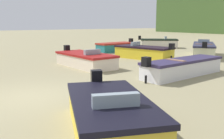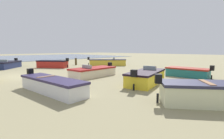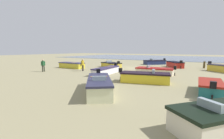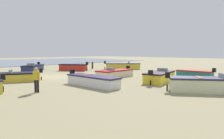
% 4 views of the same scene
% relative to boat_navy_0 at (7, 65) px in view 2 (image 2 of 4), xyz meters
% --- Properties ---
extents(ground_plane, '(160.00, 160.00, 0.00)m').
position_rel_boat_navy_0_xyz_m(ground_plane, '(0.98, 7.91, -0.43)').
color(ground_plane, gray).
extents(boat_navy_0, '(4.06, 4.18, 1.16)m').
position_rel_boat_navy_0_xyz_m(boat_navy_0, '(0.00, 0.00, 0.00)').
color(boat_navy_0, navy).
rests_on(boat_navy_0, ground).
extents(boat_red_3, '(3.27, 3.96, 1.26)m').
position_rel_boat_navy_0_xyz_m(boat_red_3, '(-4.26, 3.44, 0.04)').
color(boat_red_3, red).
rests_on(boat_red_3, ground).
extents(boat_yellow_4, '(4.76, 4.55, 1.25)m').
position_rel_boat_navy_0_xyz_m(boat_yellow_4, '(-11.04, 6.60, 0.04)').
color(boat_yellow_4, gold).
rests_on(boat_yellow_4, ground).
extents(boat_white_5, '(1.59, 5.15, 1.12)m').
position_rel_boat_navy_0_xyz_m(boat_white_5, '(1.53, 14.99, -0.02)').
color(boat_white_5, white).
rests_on(boat_white_5, ground).
extents(boat_teal_7, '(1.54, 3.67, 1.09)m').
position_rel_boat_navy_0_xyz_m(boat_teal_7, '(-8.87, 18.49, -0.04)').
color(boat_teal_7, '#1E6A72').
rests_on(boat_teal_7, ground).
extents(boat_cream_8, '(4.10, 4.80, 1.27)m').
position_rel_boat_navy_0_xyz_m(boat_cream_8, '(-2.40, 22.05, 0.05)').
color(boat_cream_8, beige).
rests_on(boat_cream_8, ground).
extents(boat_yellow_9, '(4.51, 2.51, 1.19)m').
position_rel_boat_navy_0_xyz_m(boat_yellow_9, '(-4.02, 17.46, 0.02)').
color(boat_yellow_9, gold).
rests_on(boat_yellow_9, ground).
extents(boat_cream_10, '(4.48, 1.98, 1.09)m').
position_rel_boat_navy_0_xyz_m(boat_cream_10, '(-3.48, 12.47, -0.04)').
color(boat_cream_10, beige).
rests_on(boat_cream_10, ground).
extents(mooring_post_near_water, '(0.29, 0.29, 1.06)m').
position_rel_boat_navy_0_xyz_m(mooring_post_near_water, '(-8.38, 2.52, 0.10)').
color(mooring_post_near_water, '#45381D').
rests_on(mooring_post_near_water, ground).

